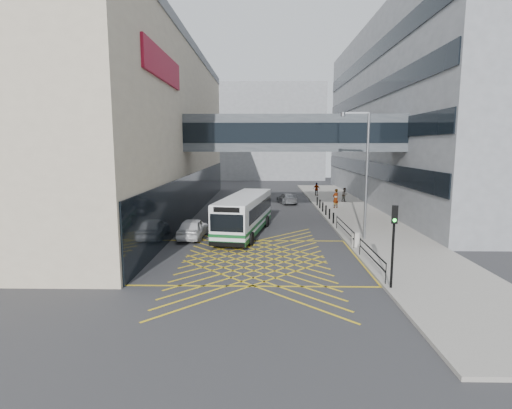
# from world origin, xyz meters

# --- Properties ---
(ground) EXTENTS (120.00, 120.00, 0.00)m
(ground) POSITION_xyz_m (0.00, 0.00, 0.00)
(ground) COLOR #333335
(building_whsmith) EXTENTS (24.17, 42.00, 16.00)m
(building_whsmith) POSITION_xyz_m (-17.98, 16.00, 8.00)
(building_whsmith) COLOR #BDAE93
(building_whsmith) RESTS_ON ground
(building_right) EXTENTS (24.09, 44.00, 20.00)m
(building_right) POSITION_xyz_m (23.98, 24.00, 10.00)
(building_right) COLOR gray
(building_right) RESTS_ON ground
(building_far) EXTENTS (28.00, 16.00, 18.00)m
(building_far) POSITION_xyz_m (-2.00, 60.00, 9.00)
(building_far) COLOR gray
(building_far) RESTS_ON ground
(skybridge) EXTENTS (20.00, 4.10, 3.00)m
(skybridge) POSITION_xyz_m (3.00, 12.00, 7.50)
(skybridge) COLOR #41474C
(skybridge) RESTS_ON ground
(pavement) EXTENTS (6.00, 54.00, 0.16)m
(pavement) POSITION_xyz_m (9.00, 15.00, 0.08)
(pavement) COLOR gray
(pavement) RESTS_ON ground
(box_junction) EXTENTS (12.00, 9.00, 0.01)m
(box_junction) POSITION_xyz_m (0.00, 0.00, 0.00)
(box_junction) COLOR gold
(box_junction) RESTS_ON ground
(bus) EXTENTS (4.06, 10.45, 2.86)m
(bus) POSITION_xyz_m (-0.87, 6.69, 1.53)
(bus) COLOR silver
(bus) RESTS_ON ground
(car_white) EXTENTS (2.03, 4.64, 1.46)m
(car_white) POSITION_xyz_m (-4.50, 5.26, 0.73)
(car_white) COLOR silver
(car_white) RESTS_ON ground
(car_dark) EXTENTS (1.88, 4.62, 1.44)m
(car_dark) POSITION_xyz_m (-0.63, 15.47, 0.72)
(car_dark) COLOR black
(car_dark) RESTS_ON ground
(car_silver) EXTENTS (2.47, 4.24, 1.24)m
(car_silver) POSITION_xyz_m (3.15, 22.45, 0.62)
(car_silver) COLOR gray
(car_silver) RESTS_ON ground
(traffic_light) EXTENTS (0.30, 0.45, 3.77)m
(traffic_light) POSITION_xyz_m (6.22, -5.09, 2.61)
(traffic_light) COLOR black
(traffic_light) RESTS_ON pavement
(street_lamp) EXTENTS (1.93, 0.35, 8.51)m
(street_lamp) POSITION_xyz_m (7.21, 4.53, 5.01)
(street_lamp) COLOR slate
(street_lamp) RESTS_ON pavement
(litter_bin) EXTENTS (0.51, 0.51, 0.89)m
(litter_bin) POSITION_xyz_m (6.35, 2.47, 0.60)
(litter_bin) COLOR #ADA89E
(litter_bin) RESTS_ON pavement
(kerb_railings) EXTENTS (0.05, 12.54, 1.00)m
(kerb_railings) POSITION_xyz_m (6.15, 1.78, 0.88)
(kerb_railings) COLOR black
(kerb_railings) RESTS_ON pavement
(bollards) EXTENTS (0.14, 10.14, 0.90)m
(bollards) POSITION_xyz_m (6.25, 15.00, 0.61)
(bollards) COLOR black
(bollards) RESTS_ON pavement
(pedestrian_a) EXTENTS (0.95, 0.90, 1.94)m
(pedestrian_a) POSITION_xyz_m (7.89, 18.33, 1.13)
(pedestrian_a) COLOR gray
(pedestrian_a) RESTS_ON pavement
(pedestrian_b) EXTENTS (0.89, 0.77, 1.58)m
(pedestrian_b) POSITION_xyz_m (9.74, 22.90, 0.95)
(pedestrian_b) COLOR gray
(pedestrian_b) RESTS_ON pavement
(pedestrian_c) EXTENTS (1.07, 0.88, 1.64)m
(pedestrian_c) POSITION_xyz_m (7.30, 28.60, 0.98)
(pedestrian_c) COLOR gray
(pedestrian_c) RESTS_ON pavement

